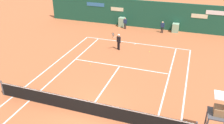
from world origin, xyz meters
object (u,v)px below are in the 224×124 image
tennis_ball_mid_court (150,52)px  tennis_ball_by_sideline (90,64)px  ball_kid_centre_post (125,22)px  umpire_chair (219,112)px  player_on_baseline (118,41)px  ball_kid_right_post (162,26)px

tennis_ball_mid_court → tennis_ball_by_sideline: (-4.16, -4.17, 0.00)m
tennis_ball_mid_court → ball_kid_centre_post: bearing=125.5°
umpire_chair → player_on_baseline: bearing=40.8°
umpire_chair → ball_kid_right_post: umpire_chair is taller
player_on_baseline → ball_kid_centre_post: (-1.14, 6.14, -0.16)m
ball_kid_right_post → tennis_ball_mid_court: 5.73m
umpire_chair → tennis_ball_by_sideline: size_ratio=39.33×
player_on_baseline → tennis_ball_mid_court: player_on_baseline is taller
player_on_baseline → tennis_ball_by_sideline: player_on_baseline is taller
player_on_baseline → tennis_ball_mid_court: bearing=-143.7°
player_on_baseline → ball_kid_right_post: bearing=-90.0°
ball_kid_centre_post → tennis_ball_mid_court: ball_kid_centre_post is taller
umpire_chair → tennis_ball_mid_court: 11.18m
umpire_chair → player_on_baseline: size_ratio=1.51×
tennis_ball_mid_court → umpire_chair: bearing=-62.3°
umpire_chair → tennis_ball_by_sideline: bearing=58.9°
tennis_ball_mid_court → tennis_ball_by_sideline: 5.89m
player_on_baseline → ball_kid_centre_post: player_on_baseline is taller
ball_kid_centre_post → umpire_chair: bearing=127.0°
ball_kid_right_post → tennis_ball_mid_court: size_ratio=19.32×
player_on_baseline → ball_kid_centre_post: size_ratio=1.33×
ball_kid_centre_post → tennis_ball_mid_court: size_ratio=19.58×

